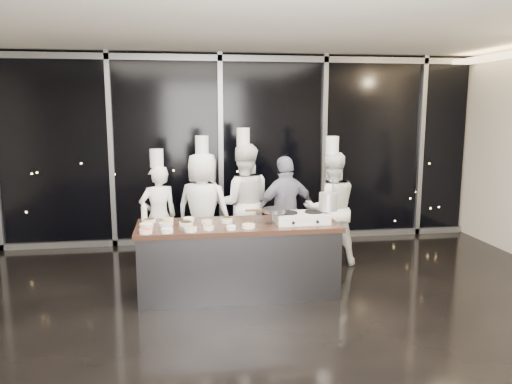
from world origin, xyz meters
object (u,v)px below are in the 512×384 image
chef_far_left (159,215)px  chef_right (331,208)px  demo_counter (238,258)px  frying_pan (274,210)px  chef_left (203,209)px  chef_center (243,203)px  stock_pot (328,202)px  stove (301,217)px  guest (286,211)px

chef_far_left → chef_right: size_ratio=0.91×
demo_counter → chef_far_left: 1.59m
frying_pan → chef_left: bearing=121.0°
chef_left → chef_right: chef_left is taller
frying_pan → chef_right: bearing=44.4°
chef_center → chef_right: size_ratio=1.06×
demo_counter → frying_pan: frying_pan is taller
demo_counter → stock_pot: bearing=-3.8°
stove → frying_pan: frying_pan is taller
frying_pan → chef_left: size_ratio=0.27×
chef_far_left → chef_right: bearing=156.5°
stove → chef_center: 1.48m
stove → chef_left: (-1.15, 1.28, -0.11)m
demo_counter → frying_pan: bearing=-9.6°
chef_left → demo_counter: bearing=131.4°
stock_pot → guest: 1.19m
chef_center → chef_left: bearing=12.1°
stove → guest: guest is taller
chef_left → chef_center: bearing=-146.9°
chef_center → chef_right: bearing=169.7°
stove → chef_right: 1.29m
frying_pan → chef_far_left: bearing=137.5°
stove → chef_far_left: 2.19m
demo_counter → stock_pot: 1.32m
chef_right → chef_center: bearing=-15.7°
frying_pan → chef_right: (1.05, 1.07, -0.22)m
frying_pan → chef_center: chef_center is taller
guest → chef_far_left: bearing=-18.6°
stock_pot → frying_pan: bearing=180.0°
stock_pot → chef_far_left: bearing=149.2°
chef_left → chef_center: chef_center is taller
guest → chef_right: bearing=164.2°
stove → frying_pan: (-0.34, -0.00, 0.10)m
demo_counter → chef_left: size_ratio=1.29×
chef_right → guest: bearing=-4.5°
stove → demo_counter: bearing=173.5°
demo_counter → guest: (0.82, 1.03, 0.36)m
demo_counter → chef_right: bearing=34.0°
guest → chef_right: chef_right is taller
chef_far_left → chef_left: bearing=162.2°
chef_far_left → guest: size_ratio=1.07×
stove → chef_far_left: chef_far_left is taller
demo_counter → frying_pan: 0.75m
frying_pan → stock_pot: stock_pot is taller
guest → chef_left: bearing=-22.0°
stock_pot → chef_left: chef_left is taller
frying_pan → chef_right: 1.52m
stock_pot → guest: bearing=104.9°
chef_left → chef_center: (0.60, 0.09, 0.05)m
demo_counter → chef_center: 1.39m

